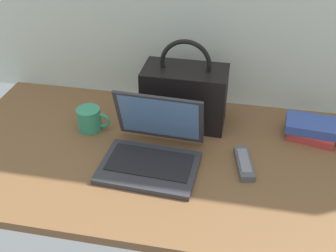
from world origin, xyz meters
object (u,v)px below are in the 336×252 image
at_px(coffee_mug, 90,119).
at_px(remote_control_near, 244,163).
at_px(handbag, 185,95).
at_px(book_stack, 313,129).
at_px(laptop, 152,150).

distance_m(coffee_mug, remote_control_near, 0.57).
bearing_deg(handbag, remote_control_near, -43.34).
bearing_deg(remote_control_near, book_stack, 42.51).
height_order(remote_control_near, book_stack, book_stack).
relative_size(coffee_mug, handbag, 0.37).
relative_size(coffee_mug, remote_control_near, 0.74).
bearing_deg(remote_control_near, handbag, 136.66).
height_order(remote_control_near, handbag, handbag).
relative_size(handbag, book_stack, 1.63).
bearing_deg(book_stack, remote_control_near, -137.49).
relative_size(laptop, handbag, 0.97).
bearing_deg(handbag, coffee_mug, -160.84).
xyz_separation_m(laptop, coffee_mug, (-0.26, 0.14, -0.00)).
bearing_deg(book_stack, coffee_mug, -172.26).
xyz_separation_m(coffee_mug, book_stack, (0.80, 0.11, -0.01)).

